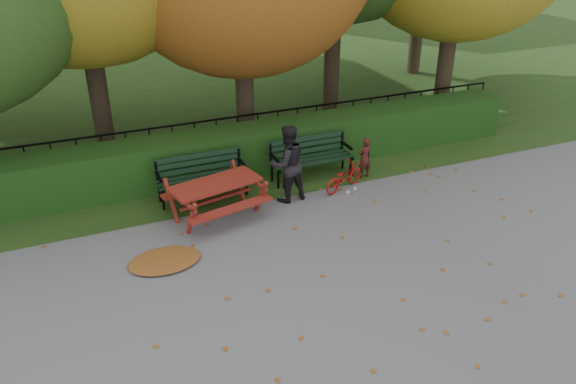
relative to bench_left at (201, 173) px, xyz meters
name	(u,v)px	position (x,y,z in m)	size (l,w,h in m)	color
ground	(344,281)	(1.30, -3.70, -0.52)	(90.00, 90.00, 0.00)	slate
grass_strip	(164,68)	(1.30, 10.30, -0.51)	(90.00, 90.00, 0.00)	#1B3A15
hedge	(249,150)	(1.30, 0.80, -0.02)	(13.00, 0.90, 1.00)	black
iron_fence	(238,136)	(1.30, 1.60, 0.02)	(14.00, 0.04, 1.02)	black
bench_left	(201,173)	(0.00, 0.00, 0.00)	(1.80, 0.57, 0.88)	black
bench_right	(310,154)	(2.40, 0.00, 0.00)	(1.80, 0.57, 0.88)	black
picnic_table	(216,190)	(0.04, -0.92, 0.04)	(1.93, 1.68, 0.82)	maroon
leaf_pile	(165,260)	(-1.21, -2.08, -0.48)	(1.21, 0.84, 0.08)	brown
leaf_scatter	(335,271)	(1.30, -3.40, -0.51)	(9.00, 5.70, 0.01)	brown
child	(365,158)	(3.46, -0.50, -0.06)	(0.34, 0.22, 0.93)	#3F1714
adult	(287,164)	(1.54, -0.80, 0.27)	(0.77, 0.60, 1.58)	black
bicycle	(344,177)	(2.80, -0.83, -0.24)	(0.38, 1.08, 0.57)	#AE1010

